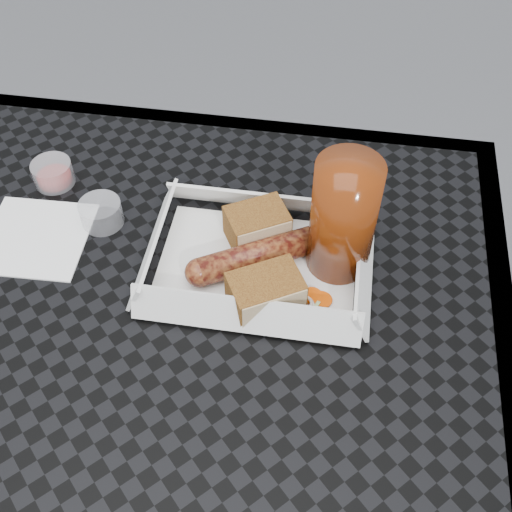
{
  "coord_description": "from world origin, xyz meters",
  "views": [
    {
      "loc": [
        0.19,
        -0.31,
        1.31
      ],
      "look_at": [
        0.12,
        0.13,
        0.78
      ],
      "focal_mm": 45.0,
      "sensor_mm": 36.0,
      "label": 1
    }
  ],
  "objects_px": {
    "bratwurst": "(260,255)",
    "patio_table": "(134,393)",
    "drink_glass": "(343,219)",
    "food_tray": "(257,265)"
  },
  "relations": [
    {
      "from": "drink_glass",
      "to": "food_tray",
      "type": "bearing_deg",
      "value": -168.16
    },
    {
      "from": "patio_table",
      "to": "drink_glass",
      "type": "height_order",
      "value": "drink_glass"
    },
    {
      "from": "food_tray",
      "to": "bratwurst",
      "type": "bearing_deg",
      "value": 13.29
    },
    {
      "from": "bratwurst",
      "to": "drink_glass",
      "type": "distance_m",
      "value": 0.1
    },
    {
      "from": "bratwurst",
      "to": "drink_glass",
      "type": "xyz_separation_m",
      "value": [
        0.09,
        0.02,
        0.05
      ]
    },
    {
      "from": "patio_table",
      "to": "food_tray",
      "type": "distance_m",
      "value": 0.2
    },
    {
      "from": "bratwurst",
      "to": "patio_table",
      "type": "bearing_deg",
      "value": -130.62
    },
    {
      "from": "food_tray",
      "to": "drink_glass",
      "type": "relative_size",
      "value": 1.5
    },
    {
      "from": "patio_table",
      "to": "bratwurst",
      "type": "xyz_separation_m",
      "value": [
        0.12,
        0.14,
        0.1
      ]
    },
    {
      "from": "food_tray",
      "to": "drink_glass",
      "type": "height_order",
      "value": "drink_glass"
    }
  ]
}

